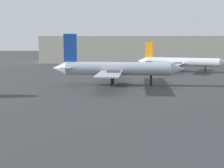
# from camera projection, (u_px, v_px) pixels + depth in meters

# --- Properties ---
(airplane_distant) EXTENTS (26.65, 26.23, 10.28)m
(airplane_distant) POSITION_uv_depth(u_px,v_px,m) (116.00, 69.00, 63.99)
(airplane_distant) COLOR #B2BCCC
(airplane_distant) RESTS_ON ground_plane
(airplane_far_left) EXTENTS (26.10, 21.65, 8.62)m
(airplane_far_left) POSITION_uv_depth(u_px,v_px,m) (181.00, 62.00, 92.91)
(airplane_far_left) COLOR silver
(airplane_far_left) RESTS_ON ground_plane
(terminal_building) EXTENTS (78.68, 24.79, 10.98)m
(terminal_building) POSITION_uv_depth(u_px,v_px,m) (137.00, 49.00, 136.94)
(terminal_building) COLOR beige
(terminal_building) RESTS_ON ground_plane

